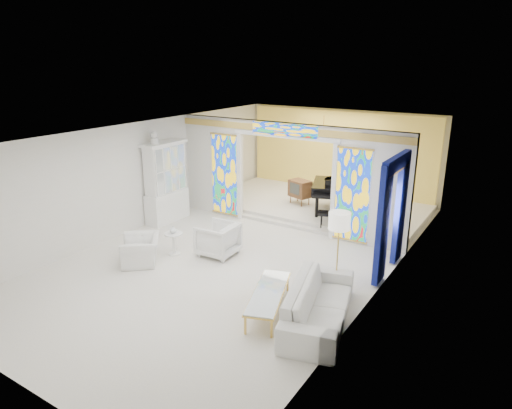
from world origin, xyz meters
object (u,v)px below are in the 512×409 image
Objects in this scene: armchair_left at (141,250)px; sofa at (319,303)px; grand_piano at (342,187)px; armchair_right at (218,239)px; coffee_table at (268,293)px; china_cabinet at (166,183)px; tv_console at (300,189)px.

armchair_left is 4.65m from sofa.
grand_piano is at bearing 113.59° from armchair_left.
armchair_right reaches higher than coffee_table.
china_cabinet is 5.96m from coffee_table.
grand_piano is 3.92× the size of tv_console.
china_cabinet is at bearing -112.99° from tv_console.
sofa is at bearing 64.43° from armchair_right.
china_cabinet reaches higher than armchair_right.
tv_console is (2.83, 3.09, -0.49)m from china_cabinet.
china_cabinet is 5.28m from grand_piano.
armchair_right is 2.90m from coffee_table.
armchair_left is at bearing 74.24° from sofa.
armchair_right is 4.30m from tv_console.
china_cabinet reaches higher than armchair_left.
sofa reaches higher than coffee_table.
coffee_table is at bearing 85.96° from sofa.
armchair_left is 3.69m from coffee_table.
tv_console is at bearing 176.51° from armchair_right.
sofa reaches higher than armchair_left.
china_cabinet is 3.03× the size of armchair_right.
tv_console is at bearing 163.76° from grand_piano.
china_cabinet is 1.40× the size of coffee_table.
armchair_right is 0.29× the size of grand_piano.
china_cabinet is 3.48× the size of tv_console.
armchair_right is at bearing 52.37° from sofa.
armchair_right is 1.15× the size of tv_console.
tv_console is (0.05, 4.29, 0.28)m from armchair_right.
armchair_left is at bearing -83.58° from tv_console.
coffee_table is (-0.97, -0.19, 0.00)m from sofa.
tv_console reaches higher than armchair_right.
grand_piano reaches higher than sofa.
coffee_table is (3.68, -0.25, 0.06)m from armchair_left.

